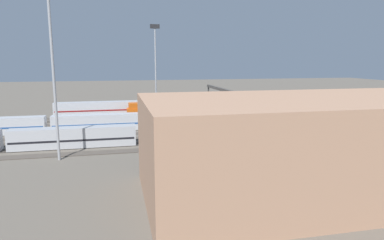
{
  "coord_description": "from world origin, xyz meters",
  "views": [
    {
      "loc": [
        13.63,
        81.43,
        16.45
      ],
      "look_at": [
        -3.57,
        4.32,
        2.5
      ],
      "focal_mm": 31.98,
      "sensor_mm": 36.0,
      "label": 1
    }
  ],
  "objects_px": {
    "train_on_track_4": "(49,124)",
    "train_on_track_2": "(145,114)",
    "train_on_track_1": "(184,108)",
    "light_mast_0": "(155,58)",
    "train_on_track_7": "(74,137)",
    "maintenance_shed": "(346,144)",
    "signal_gantry": "(232,95)",
    "light_mast_1": "(52,53)"
  },
  "relations": [
    {
      "from": "train_on_track_4",
      "to": "train_on_track_2",
      "type": "xyz_separation_m",
      "value": [
        -22.56,
        -10.0,
        0.16
      ]
    },
    {
      "from": "train_on_track_1",
      "to": "light_mast_0",
      "type": "xyz_separation_m",
      "value": [
        7.33,
        -7.32,
        14.48
      ]
    },
    {
      "from": "train_on_track_7",
      "to": "maintenance_shed",
      "type": "bearing_deg",
      "value": 140.84
    },
    {
      "from": "train_on_track_7",
      "to": "signal_gantry",
      "type": "bearing_deg",
      "value": -157.64
    },
    {
      "from": "train_on_track_1",
      "to": "train_on_track_4",
      "type": "bearing_deg",
      "value": 23.53
    },
    {
      "from": "train_on_track_4",
      "to": "train_on_track_1",
      "type": "bearing_deg",
      "value": -156.47
    },
    {
      "from": "train_on_track_2",
      "to": "signal_gantry",
      "type": "distance_m",
      "value": 23.96
    },
    {
      "from": "train_on_track_1",
      "to": "signal_gantry",
      "type": "height_order",
      "value": "signal_gantry"
    },
    {
      "from": "train_on_track_2",
      "to": "light_mast_1",
      "type": "height_order",
      "value": "light_mast_1"
    },
    {
      "from": "train_on_track_1",
      "to": "train_on_track_7",
      "type": "bearing_deg",
      "value": 47.67
    },
    {
      "from": "train_on_track_7",
      "to": "light_mast_1",
      "type": "relative_size",
      "value": 2.6
    },
    {
      "from": "maintenance_shed",
      "to": "train_on_track_4",
      "type": "bearing_deg",
      "value": -45.74
    },
    {
      "from": "train_on_track_1",
      "to": "maintenance_shed",
      "type": "relative_size",
      "value": 1.4
    },
    {
      "from": "light_mast_1",
      "to": "light_mast_0",
      "type": "bearing_deg",
      "value": -115.41
    },
    {
      "from": "light_mast_0",
      "to": "train_on_track_1",
      "type": "bearing_deg",
      "value": 135.01
    },
    {
      "from": "light_mast_1",
      "to": "signal_gantry",
      "type": "relative_size",
      "value": 0.61
    },
    {
      "from": "train_on_track_2",
      "to": "train_on_track_1",
      "type": "bearing_deg",
      "value": -157.19
    },
    {
      "from": "train_on_track_4",
      "to": "signal_gantry",
      "type": "xyz_separation_m",
      "value": [
        -43.59,
        0.0,
        5.8
      ]
    },
    {
      "from": "train_on_track_7",
      "to": "train_on_track_2",
      "type": "height_order",
      "value": "train_on_track_2"
    },
    {
      "from": "train_on_track_4",
      "to": "train_on_track_2",
      "type": "bearing_deg",
      "value": -156.1
    },
    {
      "from": "train_on_track_7",
      "to": "train_on_track_2",
      "type": "relative_size",
      "value": 7.14
    },
    {
      "from": "train_on_track_4",
      "to": "maintenance_shed",
      "type": "relative_size",
      "value": 0.93
    },
    {
      "from": "train_on_track_2",
      "to": "train_on_track_7",
      "type": "bearing_deg",
      "value": 58.31
    },
    {
      "from": "train_on_track_4",
      "to": "train_on_track_2",
      "type": "distance_m",
      "value": 24.68
    },
    {
      "from": "light_mast_0",
      "to": "signal_gantry",
      "type": "relative_size",
      "value": 0.59
    },
    {
      "from": "light_mast_0",
      "to": "train_on_track_7",
      "type": "bearing_deg",
      "value": 61.82
    },
    {
      "from": "signal_gantry",
      "to": "maintenance_shed",
      "type": "height_order",
      "value": "maintenance_shed"
    },
    {
      "from": "train_on_track_7",
      "to": "train_on_track_1",
      "type": "relative_size",
      "value": 1.0
    },
    {
      "from": "train_on_track_4",
      "to": "signal_gantry",
      "type": "distance_m",
      "value": 43.98
    },
    {
      "from": "train_on_track_7",
      "to": "signal_gantry",
      "type": "distance_m",
      "value": 39.86
    },
    {
      "from": "train_on_track_1",
      "to": "train_on_track_2",
      "type": "distance_m",
      "value": 12.9
    },
    {
      "from": "train_on_track_7",
      "to": "train_on_track_2",
      "type": "distance_m",
      "value": 29.38
    },
    {
      "from": "train_on_track_7",
      "to": "train_on_track_1",
      "type": "xyz_separation_m",
      "value": [
        -27.32,
        -30.0,
        0.62
      ]
    },
    {
      "from": "light_mast_1",
      "to": "signal_gantry",
      "type": "distance_m",
      "value": 45.47
    },
    {
      "from": "train_on_track_4",
      "to": "light_mast_0",
      "type": "height_order",
      "value": "light_mast_0"
    },
    {
      "from": "train_on_track_4",
      "to": "maintenance_shed",
      "type": "height_order",
      "value": "maintenance_shed"
    },
    {
      "from": "train_on_track_1",
      "to": "train_on_track_2",
      "type": "height_order",
      "value": "same"
    },
    {
      "from": "train_on_track_1",
      "to": "signal_gantry",
      "type": "xyz_separation_m",
      "value": [
        -9.15,
        15.0,
        5.19
      ]
    },
    {
      "from": "train_on_track_7",
      "to": "train_on_track_2",
      "type": "bearing_deg",
      "value": -121.69
    },
    {
      "from": "train_on_track_1",
      "to": "maintenance_shed",
      "type": "distance_m",
      "value": 60.39
    },
    {
      "from": "signal_gantry",
      "to": "light_mast_0",
      "type": "bearing_deg",
      "value": -53.58
    },
    {
      "from": "light_mast_1",
      "to": "train_on_track_1",
      "type": "bearing_deg",
      "value": -127.2
    }
  ]
}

